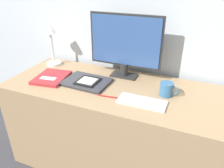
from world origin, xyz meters
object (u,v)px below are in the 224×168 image
object	(u,v)px
keyboard	(142,102)
laptop	(87,82)
notebook	(52,77)
monitor	(126,44)
coffee_mug	(167,89)
ereader	(88,81)
desk_lamp	(51,40)
pen	(109,97)

from	to	relation	value
keyboard	laptop	distance (m)	0.45
keyboard	notebook	distance (m)	0.71
monitor	keyboard	distance (m)	0.46
keyboard	coffee_mug	xyz separation A→B (m)	(0.12, 0.15, 0.04)
keyboard	coffee_mug	distance (m)	0.19
ereader	coffee_mug	xyz separation A→B (m)	(0.54, 0.06, 0.02)
desk_lamp	coffee_mug	xyz separation A→B (m)	(0.98, -0.17, -0.17)
pen	laptop	bearing A→B (deg)	151.52
coffee_mug	ereader	bearing A→B (deg)	-174.16
notebook	keyboard	bearing A→B (deg)	-5.51
monitor	notebook	size ratio (longest dim) A/B	1.85
desk_lamp	coffee_mug	distance (m)	1.01
monitor	pen	size ratio (longest dim) A/B	3.62
desk_lamp	pen	xyz separation A→B (m)	(0.65, -0.33, -0.21)
laptop	notebook	size ratio (longest dim) A/B	1.13
laptop	pen	world-z (taller)	laptop
coffee_mug	desk_lamp	bearing A→B (deg)	170.47
coffee_mug	pen	world-z (taller)	coffee_mug
laptop	desk_lamp	size ratio (longest dim) A/B	0.94
laptop	ereader	size ratio (longest dim) A/B	2.07
laptop	desk_lamp	bearing A→B (deg)	154.24
ereader	keyboard	bearing A→B (deg)	-12.59
monitor	laptop	bearing A→B (deg)	-134.22
notebook	coffee_mug	bearing A→B (deg)	5.54
laptop	desk_lamp	world-z (taller)	desk_lamp
ereader	desk_lamp	bearing A→B (deg)	153.64
pen	keyboard	bearing A→B (deg)	4.24
ereader	coffee_mug	size ratio (longest dim) A/B	1.32
monitor	desk_lamp	world-z (taller)	monitor
coffee_mug	pen	bearing A→B (deg)	-153.45
ereader	notebook	size ratio (longest dim) A/B	0.55
laptop	notebook	xyz separation A→B (m)	(-0.27, -0.04, 0.00)
desk_lamp	pen	bearing A→B (deg)	-26.72
monitor	ereader	distance (m)	0.38
monitor	keyboard	xyz separation A→B (m)	(0.23, -0.32, -0.24)
desk_lamp	notebook	world-z (taller)	desk_lamp
keyboard	desk_lamp	distance (m)	0.94
laptop	coffee_mug	world-z (taller)	coffee_mug
desk_lamp	notebook	distance (m)	0.36
desk_lamp	ereader	bearing A→B (deg)	-26.36
monitor	notebook	bearing A→B (deg)	-152.19
monitor	pen	xyz separation A→B (m)	(0.02, -0.34, -0.24)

